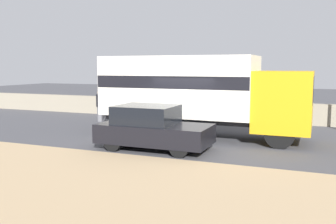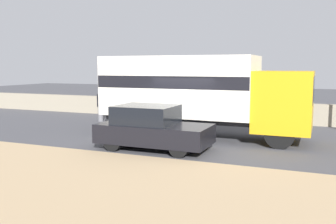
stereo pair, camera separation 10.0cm
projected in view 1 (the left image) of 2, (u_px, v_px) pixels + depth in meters
The scene contains 6 objects.
ground_plane at pixel (177, 145), 14.09m from camera, with size 80.00×80.00×0.00m, color #47474C.
dirt_shoulder_foreground at pixel (96, 188), 9.01m from camera, with size 60.00×6.72×0.04m.
stone_wall_backdrop at pixel (222, 110), 20.46m from camera, with size 60.00×0.35×1.09m.
box_truck at pixel (197, 90), 15.48m from camera, with size 8.49×2.59×3.36m.
car_hatchback at pixel (152, 128), 13.30m from camera, with size 3.99×1.89×1.56m.
pedestrian at pixel (100, 105), 20.04m from camera, with size 0.37×0.37×1.68m.
Camera 1 is at (4.90, -12.95, 2.95)m, focal length 40.00 mm.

